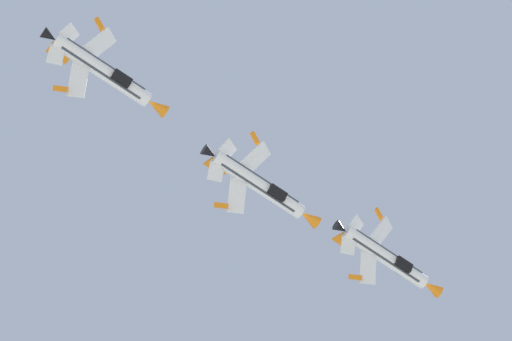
% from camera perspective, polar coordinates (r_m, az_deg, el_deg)
% --- Properties ---
extents(fighter_jet_lead, '(15.44, 8.05, 8.12)m').
position_cam_1_polar(fighter_jet_lead, '(142.45, 6.41, -4.28)').
color(fighter_jet_lead, white).
extents(fighter_jet_left_wing, '(15.44, 8.42, 7.46)m').
position_cam_1_polar(fighter_jet_left_wing, '(132.65, 0.21, -0.76)').
color(fighter_jet_left_wing, white).
extents(fighter_jet_right_wing, '(15.44, 8.24, 7.80)m').
position_cam_1_polar(fighter_jet_right_wing, '(129.08, -7.40, 4.77)').
color(fighter_jet_right_wing, white).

